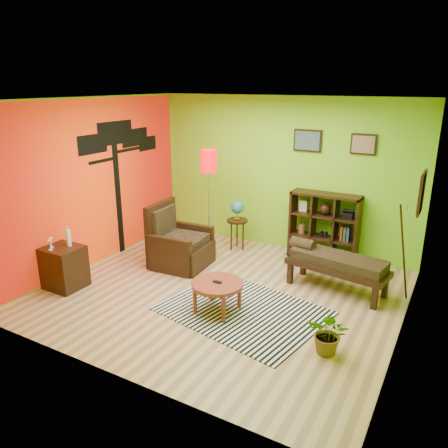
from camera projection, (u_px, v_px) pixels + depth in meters
The scene contains 11 objects.
ground at pixel (222, 293), 6.57m from camera, with size 5.00×5.00×0.00m, color tan.
room_shell at pixel (217, 174), 6.06m from camera, with size 5.04×4.54×2.82m.
zebra_rug at pixel (243, 310), 6.04m from camera, with size 2.12×1.60×0.01m, color silver.
coffee_table at pixel (217, 287), 5.92m from camera, with size 0.71×0.71×0.46m.
armchair at pixel (178, 247), 7.48m from camera, with size 0.96×0.96×1.08m.
side_cabinet at pixel (64, 267), 6.65m from camera, with size 0.55×0.50×0.97m.
floor_lamp at pixel (209, 171), 7.54m from camera, with size 0.29×0.29×1.92m.
globe_table at pixel (237, 213), 8.06m from camera, with size 0.39×0.39×0.95m.
cube_shelf at pixel (325, 227), 7.64m from camera, with size 1.20×0.35×1.20m.
bench at pixel (335, 262), 6.54m from camera, with size 1.58×0.77×0.70m.
potted_plant at pixel (329, 338), 5.05m from camera, with size 0.47×0.52×0.40m, color #26661E.
Camera 1 is at (2.92, -5.15, 3.02)m, focal length 35.00 mm.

